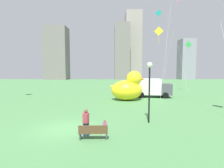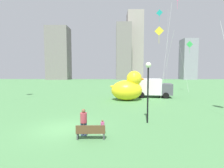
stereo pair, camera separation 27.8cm
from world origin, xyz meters
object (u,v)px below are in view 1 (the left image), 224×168
Objects in this scene: box_truck at (150,88)px; lamppost at (149,78)px; person_child at (104,127)px; kite_green at (187,46)px; kite_teal at (159,18)px; giant_inflatable_duck at (127,88)px; person_adult at (85,121)px; park_bench at (93,132)px; kite_yellow at (159,34)px; kite_pink at (175,3)px.

lamppost is at bearing -103.46° from box_truck.
kite_green is at bearing 55.89° from person_child.
giant_inflatable_duck is at bearing -123.52° from kite_teal.
person_adult is 1.76× the size of person_child.
giant_inflatable_duck is (2.67, 12.88, 1.20)m from person_child.
kite_teal is at bearing 56.48° from giant_inflatable_duck.
person_adult is 0.35× the size of giant_inflatable_duck.
giant_inflatable_duck is 18.12m from kite_teal.
park_bench is 1.79× the size of person_child.
park_bench is 0.36× the size of giant_inflatable_duck.
person_child is 17.73m from kite_yellow.
kite_green is (5.64, 8.50, -4.74)m from kite_pink.
kite_yellow is 11.52m from kite_teal.
kite_yellow is at bearing -104.94° from kite_teal.
kite_green reaches higher than box_truck.
kite_pink reaches higher than lamppost.
lamppost reaches higher than person_adult.
kite_teal reaches higher than box_truck.
person_child is at bearing -124.44° from kite_pink.
giant_inflatable_duck reaches higher than box_truck.
kite_yellow is 0.69× the size of kite_pink.
lamppost is (0.73, -10.32, 1.79)m from giant_inflatable_duck.
kite_yellow is at bearing -133.09° from kite_green.
person_child is 0.10× the size of kite_green.
kite_teal is (-5.14, 1.59, 5.79)m from kite_green.
box_truck is at bearing -112.23° from kite_teal.
giant_inflatable_duck is 0.48× the size of kite_yellow.
person_child is 5.20m from lamppost.
kite_yellow is (7.79, 14.46, 8.78)m from park_bench.
giant_inflatable_duck is at bearing -143.28° from kite_green.
box_truck is at bearing 36.11° from giant_inflatable_duck.
giant_inflatable_duck reaches higher than person_child.
kite_green is (15.57, 22.78, 8.24)m from park_bench.
box_truck is 0.58× the size of kite_yellow.
park_bench is 29.99m from kite_teal.
lamppost is at bearing -118.19° from kite_pink.
kite_pink is at bearing 52.55° from person_adult.
person_child is 0.10× the size of kite_yellow.
person_child is 0.07× the size of kite_pink.
kite_teal reaches higher than kite_pink.
kite_pink is at bearing -92.86° from kite_teal.
park_bench is 1.01m from person_child.
park_bench is 0.37× the size of lamppost.
box_truck is (3.15, 13.15, -2.09)m from lamppost.
person_adult is at bearing -106.53° from giant_inflatable_duck.
person_adult is at bearing -126.01° from kite_green.
giant_inflatable_duck is at bearing 94.02° from lamppost.
person_adult is at bearing -173.05° from person_child.
kite_green is (16.10, 22.16, 7.77)m from person_adult.
person_child is 20.86m from kite_pink.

